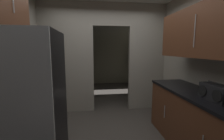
{
  "coord_description": "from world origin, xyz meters",
  "views": [
    {
      "loc": [
        -0.31,
        -2.31,
        1.56
      ],
      "look_at": [
        0.08,
        0.71,
        1.15
      ],
      "focal_mm": 24.39,
      "sensor_mm": 36.0,
      "label": 1
    }
  ],
  "objects": [
    {
      "name": "upper_cabinet_counterside",
      "position": [
        1.23,
        -0.39,
        1.8
      ],
      "size": [
        0.36,
        1.88,
        0.72
      ],
      "color": "brown"
    },
    {
      "name": "adjoining_room_shell",
      "position": [
        0.0,
        3.58,
        1.34
      ],
      "size": [
        3.1,
        3.17,
        2.68
      ],
      "color": "gray",
      "rests_on": "ground"
    },
    {
      "name": "refrigerator",
      "position": [
        -1.12,
        -0.47,
        0.89
      ],
      "size": [
        0.86,
        0.78,
        1.77
      ],
      "color": "black",
      "rests_on": "ground"
    },
    {
      "name": "kitchen_partition",
      "position": [
        -0.05,
        1.51,
        1.42
      ],
      "size": [
        3.1,
        0.12,
        2.68
      ],
      "color": "#9E998C",
      "rests_on": "ground"
    },
    {
      "name": "boombox",
      "position": [
        1.2,
        -0.67,
        1.03
      ],
      "size": [
        0.19,
        0.39,
        0.23
      ],
      "color": "black",
      "rests_on": "lower_cabinet_run"
    },
    {
      "name": "lower_cabinet_run",
      "position": [
        1.23,
        -0.39,
        0.47
      ],
      "size": [
        0.64,
        2.09,
        0.93
      ],
      "color": "brown",
      "rests_on": "ground"
    }
  ]
}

